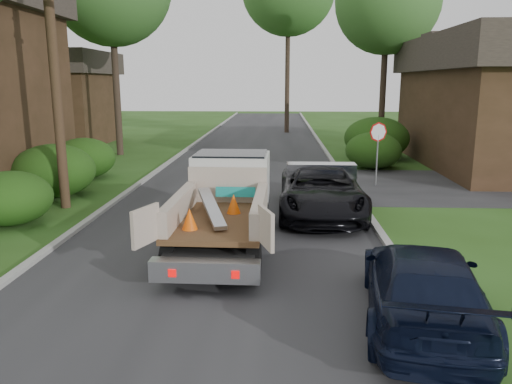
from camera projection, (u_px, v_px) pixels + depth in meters
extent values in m
plane|color=#284B15|center=(215.00, 265.00, 11.04)|extent=(120.00, 120.00, 0.00)
cube|color=#28282B|center=(245.00, 179.00, 20.80)|extent=(8.00, 90.00, 0.02)
cube|color=#9E9E99|center=(148.00, 177.00, 20.97)|extent=(0.20, 90.00, 0.12)
cube|color=#9E9E99|center=(344.00, 179.00, 20.60)|extent=(0.20, 90.00, 0.12)
cylinder|color=slate|center=(377.00, 160.00, 19.37)|extent=(0.06, 0.06, 2.00)
cylinder|color=#B20A0A|center=(378.00, 132.00, 19.14)|extent=(0.71, 0.32, 0.76)
cylinder|color=#382619|center=(52.00, 47.00, 15.09)|extent=(0.30, 0.30, 10.00)
cube|color=#362516|center=(52.00, 109.00, 32.63)|extent=(7.00, 7.00, 4.50)
cube|color=#332B26|center=(48.00, 63.00, 31.99)|extent=(7.56, 7.56, 1.40)
cube|color=#332B26|center=(47.00, 51.00, 31.84)|extent=(1.05, 7.56, 0.20)
ellipsoid|color=#163C0E|center=(10.00, 198.00, 14.08)|extent=(2.34, 2.34, 1.53)
ellipsoid|color=#163C0E|center=(54.00, 171.00, 17.47)|extent=(2.86, 2.86, 1.87)
ellipsoid|color=#163C0E|center=(84.00, 158.00, 20.92)|extent=(2.60, 2.60, 1.70)
ellipsoid|color=#163C0E|center=(373.00, 151.00, 23.28)|extent=(2.60, 2.60, 1.70)
ellipsoid|color=#163C0E|center=(376.00, 138.00, 26.12)|extent=(3.38, 3.38, 2.21)
cylinder|color=#2D2119|center=(116.00, 72.00, 26.99)|extent=(0.36, 0.36, 9.00)
cylinder|color=#2D2119|center=(384.00, 77.00, 29.30)|extent=(0.36, 0.36, 8.50)
sphere|color=#2D6625|center=(388.00, 1.00, 28.39)|extent=(6.00, 6.00, 6.00)
cylinder|color=#2D2119|center=(288.00, 62.00, 39.03)|extent=(0.36, 0.36, 11.00)
cylinder|color=black|center=(199.00, 216.00, 13.58)|extent=(0.29, 0.82, 0.82)
cylinder|color=black|center=(263.00, 217.00, 13.47)|extent=(0.29, 0.82, 0.82)
cylinder|color=black|center=(170.00, 260.00, 10.21)|extent=(0.29, 0.82, 0.82)
cylinder|color=black|center=(254.00, 262.00, 10.10)|extent=(0.29, 0.82, 0.82)
cube|color=black|center=(223.00, 228.00, 11.89)|extent=(1.92, 5.31, 0.22)
cube|color=silver|center=(232.00, 180.00, 13.58)|extent=(2.03, 1.68, 1.41)
cube|color=black|center=(231.00, 162.00, 13.48)|extent=(1.89, 1.54, 0.50)
cube|color=#472D19|center=(219.00, 221.00, 11.20)|extent=(2.07, 3.31, 0.11)
cube|color=beige|center=(228.00, 185.00, 12.69)|extent=(2.00, 0.13, 0.91)
cube|color=beige|center=(179.00, 207.00, 11.19)|extent=(0.29, 3.10, 0.55)
cube|color=beige|center=(259.00, 208.00, 11.07)|extent=(0.29, 3.10, 0.55)
cube|color=silver|center=(205.00, 271.00, 9.38)|extent=(2.10, 0.36, 0.41)
cube|color=#B20505|center=(172.00, 273.00, 9.26)|extent=(0.15, 0.04, 0.15)
cube|color=#B20505|center=(235.00, 275.00, 9.18)|extent=(0.15, 0.04, 0.15)
cube|color=beige|center=(146.00, 226.00, 9.41)|extent=(0.36, 0.79, 0.73)
cube|color=beige|center=(266.00, 228.00, 9.26)|extent=(0.33, 0.80, 0.73)
cube|color=silver|center=(211.00, 207.00, 11.23)|extent=(0.94, 2.33, 0.42)
cone|color=#F2590A|center=(190.00, 219.00, 10.37)|extent=(0.33, 0.33, 0.45)
cone|color=#F2590A|center=(234.00, 204.00, 11.65)|extent=(0.33, 0.33, 0.45)
cube|color=#148C84|center=(236.00, 192.00, 12.48)|extent=(1.00, 0.11, 0.26)
imported|color=black|center=(321.00, 191.00, 15.15)|extent=(2.62, 5.44, 1.50)
imported|color=black|center=(423.00, 285.00, 8.29)|extent=(2.56, 4.82, 1.33)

